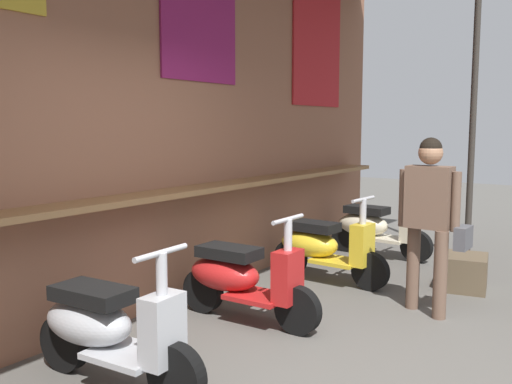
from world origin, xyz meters
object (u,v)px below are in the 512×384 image
(shopper_with_handbag, at_px, (430,209))
(merchandise_crate, at_px, (466,272))
(scooter_red, at_px, (240,277))
(scooter_cream, at_px, (375,227))
(scooter_silver, at_px, (107,328))
(scooter_yellow, at_px, (322,246))

(shopper_with_handbag, distance_m, merchandise_crate, 1.27)
(scooter_red, bearing_deg, scooter_cream, 89.25)
(merchandise_crate, bearing_deg, scooter_silver, 158.97)
(scooter_cream, bearing_deg, scooter_yellow, -85.95)
(scooter_red, height_order, scooter_cream, same)
(scooter_silver, distance_m, scooter_cream, 4.49)
(scooter_yellow, relative_size, shopper_with_handbag, 0.87)
(scooter_silver, height_order, shopper_with_handbag, shopper_with_handbag)
(scooter_silver, distance_m, merchandise_crate, 3.87)
(merchandise_crate, bearing_deg, shopper_with_handbag, 174.84)
(scooter_red, bearing_deg, scooter_yellow, 89.25)
(scooter_cream, bearing_deg, shopper_with_handbag, -51.39)
(scooter_red, distance_m, shopper_with_handbag, 1.81)
(scooter_silver, relative_size, scooter_red, 1.00)
(scooter_silver, height_order, scooter_yellow, same)
(scooter_silver, height_order, scooter_red, same)
(shopper_with_handbag, bearing_deg, merchandise_crate, -4.09)
(scooter_silver, height_order, scooter_cream, same)
(scooter_red, height_order, shopper_with_handbag, shopper_with_handbag)
(scooter_red, bearing_deg, shopper_with_handbag, 40.09)
(scooter_silver, xyz_separation_m, scooter_red, (1.49, 0.00, 0.00))
(scooter_red, xyz_separation_m, shopper_with_handbag, (1.12, -1.30, 0.58))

